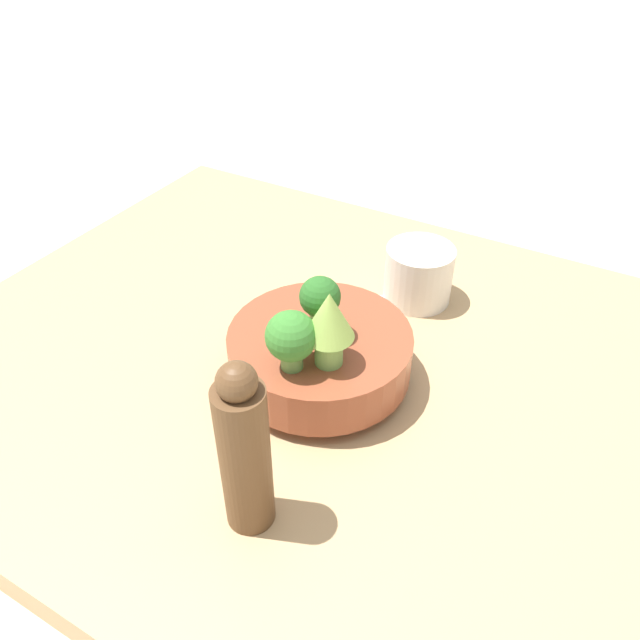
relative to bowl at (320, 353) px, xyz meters
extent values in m
plane|color=beige|center=(-0.04, -0.03, -0.08)|extent=(6.00, 6.00, 0.00)
cube|color=tan|center=(-0.04, -0.03, -0.06)|extent=(1.05, 0.75, 0.05)
cylinder|color=brown|center=(0.00, 0.00, -0.03)|extent=(0.09, 0.09, 0.01)
cylinder|color=brown|center=(0.00, 0.00, 0.00)|extent=(0.21, 0.21, 0.05)
cylinder|color=#7AB256|center=(-0.03, 0.04, 0.05)|extent=(0.03, 0.03, 0.04)
cone|color=#93B751|center=(-0.03, 0.04, 0.09)|extent=(0.05, 0.05, 0.05)
cylinder|color=#609347|center=(0.00, 0.06, 0.04)|extent=(0.02, 0.02, 0.02)
sphere|color=#387A2D|center=(0.00, 0.06, 0.07)|extent=(0.05, 0.05, 0.05)
cylinder|color=#6BA34C|center=(0.00, 0.00, 0.05)|extent=(0.02, 0.02, 0.04)
sphere|color=#286023|center=(0.00, 0.00, 0.08)|extent=(0.04, 0.04, 0.04)
cylinder|color=silver|center=(-0.04, -0.20, 0.00)|extent=(0.09, 0.09, 0.08)
cylinder|color=brown|center=(-0.03, 0.19, 0.04)|extent=(0.04, 0.04, 0.16)
sphere|color=brown|center=(-0.03, 0.19, 0.13)|extent=(0.03, 0.03, 0.03)
cube|color=#B2B2B7|center=(0.02, -0.17, -0.04)|extent=(0.17, 0.04, 0.01)
camera|label=1|loc=(-0.26, 0.46, 0.46)|focal=35.00mm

